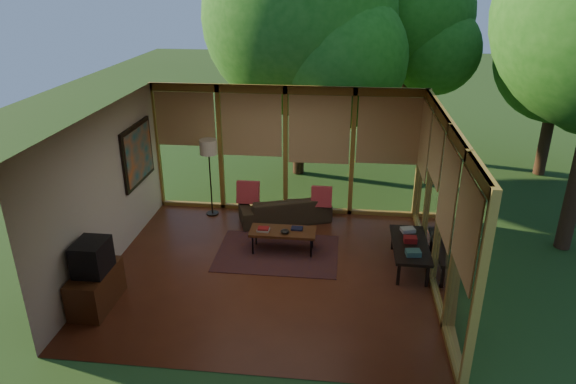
# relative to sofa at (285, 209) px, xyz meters

# --- Properties ---
(floor) EXTENTS (5.50, 5.50, 0.00)m
(floor) POSITION_rel_sofa_xyz_m (-0.04, -2.00, -0.27)
(floor) COLOR brown
(floor) RESTS_ON ground
(ceiling) EXTENTS (5.50, 5.50, 0.00)m
(ceiling) POSITION_rel_sofa_xyz_m (-0.04, -2.00, 2.43)
(ceiling) COLOR silver
(ceiling) RESTS_ON ground
(wall_left) EXTENTS (0.04, 5.00, 2.70)m
(wall_left) POSITION_rel_sofa_xyz_m (-2.79, -2.00, 1.08)
(wall_left) COLOR beige
(wall_left) RESTS_ON ground
(wall_front) EXTENTS (5.50, 0.04, 2.70)m
(wall_front) POSITION_rel_sofa_xyz_m (-0.04, -4.50, 1.08)
(wall_front) COLOR beige
(wall_front) RESTS_ON ground
(window_wall_back) EXTENTS (5.50, 0.12, 2.70)m
(window_wall_back) POSITION_rel_sofa_xyz_m (-0.04, 0.50, 1.08)
(window_wall_back) COLOR olive
(window_wall_back) RESTS_ON ground
(window_wall_right) EXTENTS (0.12, 5.00, 2.70)m
(window_wall_right) POSITION_rel_sofa_xyz_m (2.71, -2.00, 1.08)
(window_wall_right) COLOR olive
(window_wall_right) RESTS_ON ground
(exterior_lawn) EXTENTS (40.00, 40.00, 0.00)m
(exterior_lawn) POSITION_rel_sofa_xyz_m (7.96, 6.00, -0.28)
(exterior_lawn) COLOR #294A1B
(exterior_lawn) RESTS_ON ground
(tree_nw) EXTENTS (4.51, 4.51, 6.05)m
(tree_nw) POSITION_rel_sofa_xyz_m (0.01, 2.88, 3.52)
(tree_nw) COLOR #3D2516
(tree_nw) RESTS_ON ground
(tree_ne) EXTENTS (3.20, 3.20, 5.38)m
(tree_ne) POSITION_rel_sofa_xyz_m (2.68, 4.47, 3.50)
(tree_ne) COLOR #3D2516
(tree_ne) RESTS_ON ground
(tree_far) EXTENTS (3.04, 3.04, 4.41)m
(tree_far) POSITION_rel_sofa_xyz_m (6.16, 3.45, 2.61)
(tree_far) COLOR #3D2516
(tree_far) RESTS_ON ground
(rug) EXTENTS (2.20, 1.56, 0.01)m
(rug) POSITION_rel_sofa_xyz_m (0.02, -1.38, -0.26)
(rug) COLOR maroon
(rug) RESTS_ON floor
(sofa) EXTENTS (1.97, 1.28, 0.54)m
(sofa) POSITION_rel_sofa_xyz_m (0.00, 0.00, 0.00)
(sofa) COLOR #362B1B
(sofa) RESTS_ON floor
(pillow_left) EXTENTS (0.46, 0.24, 0.48)m
(pillow_left) POSITION_rel_sofa_xyz_m (-0.75, -0.05, 0.34)
(pillow_left) COLOR maroon
(pillow_left) RESTS_ON sofa
(pillow_right) EXTENTS (0.41, 0.22, 0.43)m
(pillow_right) POSITION_rel_sofa_xyz_m (0.75, -0.05, 0.32)
(pillow_right) COLOR maroon
(pillow_right) RESTS_ON sofa
(ct_book_lower) EXTENTS (0.23, 0.18, 0.03)m
(ct_book_lower) POSITION_rel_sofa_xyz_m (-0.24, -1.33, 0.17)
(ct_book_lower) COLOR #A9A19A
(ct_book_lower) RESTS_ON coffee_table
(ct_book_upper) EXTENTS (0.20, 0.15, 0.03)m
(ct_book_upper) POSITION_rel_sofa_xyz_m (-0.24, -1.33, 0.20)
(ct_book_upper) COLOR maroon
(ct_book_upper) RESTS_ON coffee_table
(ct_book_side) EXTENTS (0.21, 0.16, 0.03)m
(ct_book_side) POSITION_rel_sofa_xyz_m (0.36, -1.20, 0.17)
(ct_book_side) COLOR black
(ct_book_side) RESTS_ON coffee_table
(ct_bowl) EXTENTS (0.16, 0.16, 0.07)m
(ct_bowl) POSITION_rel_sofa_xyz_m (0.16, -1.38, 0.19)
(ct_bowl) COLOR black
(ct_bowl) RESTS_ON coffee_table
(media_cabinet) EXTENTS (0.50, 1.00, 0.60)m
(media_cabinet) POSITION_rel_sofa_xyz_m (-2.51, -3.27, 0.03)
(media_cabinet) COLOR #532D16
(media_cabinet) RESTS_ON floor
(television) EXTENTS (0.45, 0.55, 0.50)m
(television) POSITION_rel_sofa_xyz_m (-2.49, -3.27, 0.58)
(television) COLOR black
(television) RESTS_ON media_cabinet
(console_book_a) EXTENTS (0.26, 0.20, 0.09)m
(console_book_a) POSITION_rel_sofa_xyz_m (2.36, -1.98, 0.23)
(console_book_a) COLOR #355D56
(console_book_a) RESTS_ON side_console
(console_book_b) EXTENTS (0.22, 0.17, 0.10)m
(console_book_b) POSITION_rel_sofa_xyz_m (2.36, -1.53, 0.24)
(console_book_b) COLOR maroon
(console_book_b) RESTS_ON side_console
(console_book_c) EXTENTS (0.28, 0.23, 0.07)m
(console_book_c) POSITION_rel_sofa_xyz_m (2.36, -1.13, 0.22)
(console_book_c) COLOR #A9A19A
(console_book_c) RESTS_ON side_console
(floor_lamp) EXTENTS (0.36, 0.36, 1.65)m
(floor_lamp) POSITION_rel_sofa_xyz_m (-1.57, 0.13, 1.14)
(floor_lamp) COLOR black
(floor_lamp) RESTS_ON floor
(coffee_table) EXTENTS (1.20, 0.50, 0.43)m
(coffee_table) POSITION_rel_sofa_xyz_m (0.11, -1.28, 0.12)
(coffee_table) COLOR #532D16
(coffee_table) RESTS_ON floor
(side_console) EXTENTS (0.60, 1.40, 0.46)m
(side_console) POSITION_rel_sofa_xyz_m (2.36, -1.58, 0.14)
(side_console) COLOR black
(side_console) RESTS_ON floor
(wall_painting) EXTENTS (0.06, 1.35, 1.15)m
(wall_painting) POSITION_rel_sofa_xyz_m (-2.76, -0.60, 1.28)
(wall_painting) COLOR black
(wall_painting) RESTS_ON wall_left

